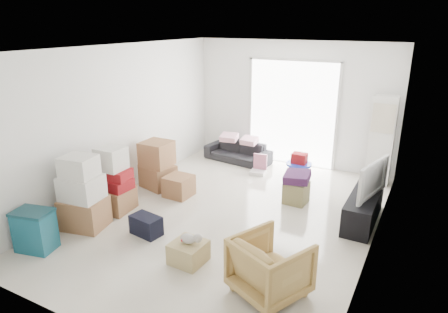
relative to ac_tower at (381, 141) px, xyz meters
name	(u,v)px	position (x,y,z in m)	size (l,w,h in m)	color
room_shell	(229,137)	(-1.95, -2.65, 0.48)	(4.98, 6.48, 3.18)	silver
sliding_door	(292,109)	(-1.95, 0.33, 0.37)	(2.10, 0.04, 2.33)	white
ac_tower	(381,141)	(0.00, 0.00, 0.00)	(0.45, 0.30, 1.75)	silver
tv_console	(363,208)	(0.05, -1.82, -0.64)	(0.42, 1.40, 0.47)	black
television	(365,191)	(0.05, -1.82, -0.34)	(0.99, 0.57, 0.13)	black
sofa	(238,149)	(-3.02, -0.15, -0.58)	(1.53, 0.45, 0.60)	black
pillow_left	(229,132)	(-3.25, -0.15, -0.22)	(0.34, 0.27, 0.11)	#E9AAB7
pillow_right	(249,135)	(-2.73, -0.16, -0.21)	(0.38, 0.30, 0.13)	#E9AAB7
armchair	(270,264)	(-0.59, -4.20, -0.48)	(0.77, 0.72, 0.79)	tan
storage_bins	(35,230)	(-3.85, -4.87, -0.57)	(0.59, 0.47, 0.60)	#145264
box_stack_a	(83,196)	(-3.75, -4.06, -0.35)	(0.74, 0.66, 1.17)	#895E3E
box_stack_b	(114,183)	(-3.75, -3.39, -0.39)	(0.62, 0.60, 1.12)	#895E3E
box_stack_c	(157,165)	(-3.72, -2.23, -0.43)	(0.72, 0.65, 0.91)	#895E3E
loose_box	(179,186)	(-3.12, -2.40, -0.68)	(0.46, 0.46, 0.39)	#895E3E
duffel_bag	(146,225)	(-2.76, -3.80, -0.73)	(0.47, 0.28, 0.30)	black
ottoman	(296,192)	(-1.12, -1.65, -0.68)	(0.39, 0.39, 0.39)	olive
blanket	(297,179)	(-1.12, -1.65, -0.42)	(0.42, 0.42, 0.14)	#471D49
kids_table	(299,162)	(-1.37, -0.79, -0.42)	(0.50, 0.50, 0.63)	#2037CB
toy_walker	(259,168)	(-2.28, -0.66, -0.76)	(0.35, 0.31, 0.41)	silver
wood_crate	(188,252)	(-1.79, -4.11, -0.73)	(0.43, 0.43, 0.29)	tan
plush_bunny	(191,238)	(-1.76, -4.10, -0.52)	(0.31, 0.17, 0.16)	#B2ADA8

